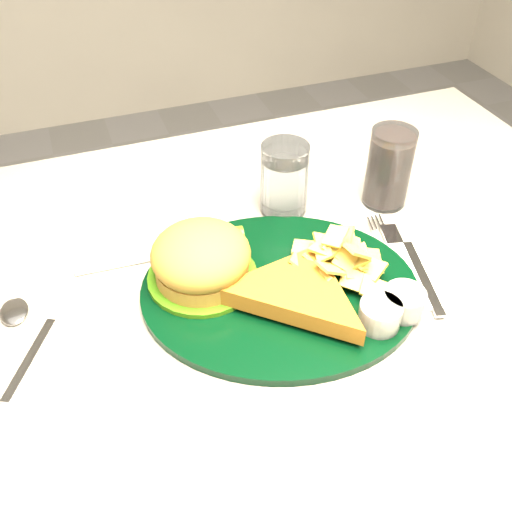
{
  "coord_description": "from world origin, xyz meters",
  "views": [
    {
      "loc": [
        -0.16,
        -0.5,
        1.26
      ],
      "look_at": [
        0.02,
        -0.01,
        0.8
      ],
      "focal_mm": 40.0,
      "sensor_mm": 36.0,
      "label": 1
    }
  ],
  "objects_px": {
    "fork_napkin": "(418,272)",
    "water_glass": "(284,179)",
    "cola_glass": "(389,168)",
    "table": "(246,440)",
    "dinner_plate": "(281,269)"
  },
  "relations": [
    {
      "from": "table",
      "to": "cola_glass",
      "type": "xyz_separation_m",
      "value": [
        0.26,
        0.1,
        0.43
      ]
    },
    {
      "from": "dinner_plate",
      "to": "fork_napkin",
      "type": "xyz_separation_m",
      "value": [
        0.18,
        -0.03,
        -0.03
      ]
    },
    {
      "from": "table",
      "to": "fork_napkin",
      "type": "bearing_deg",
      "value": -16.15
    },
    {
      "from": "dinner_plate",
      "to": "water_glass",
      "type": "distance_m",
      "value": 0.18
    },
    {
      "from": "dinner_plate",
      "to": "cola_glass",
      "type": "height_order",
      "value": "cola_glass"
    },
    {
      "from": "fork_napkin",
      "to": "water_glass",
      "type": "bearing_deg",
      "value": 134.17
    },
    {
      "from": "dinner_plate",
      "to": "cola_glass",
      "type": "relative_size",
      "value": 2.92
    },
    {
      "from": "table",
      "to": "dinner_plate",
      "type": "bearing_deg",
      "value": -37.33
    },
    {
      "from": "table",
      "to": "cola_glass",
      "type": "relative_size",
      "value": 10.04
    },
    {
      "from": "dinner_plate",
      "to": "water_glass",
      "type": "bearing_deg",
      "value": 83.31
    },
    {
      "from": "cola_glass",
      "to": "fork_napkin",
      "type": "distance_m",
      "value": 0.18
    },
    {
      "from": "fork_napkin",
      "to": "dinner_plate",
      "type": "bearing_deg",
      "value": -175.93
    },
    {
      "from": "water_glass",
      "to": "cola_glass",
      "type": "relative_size",
      "value": 0.91
    },
    {
      "from": "cola_glass",
      "to": "fork_napkin",
      "type": "bearing_deg",
      "value": -104.08
    },
    {
      "from": "water_glass",
      "to": "fork_napkin",
      "type": "height_order",
      "value": "water_glass"
    }
  ]
}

